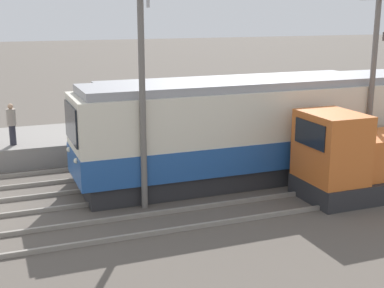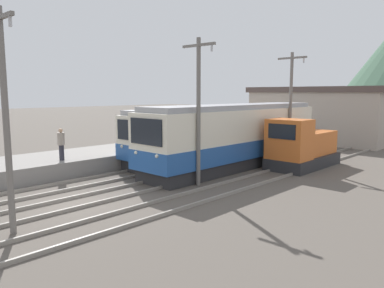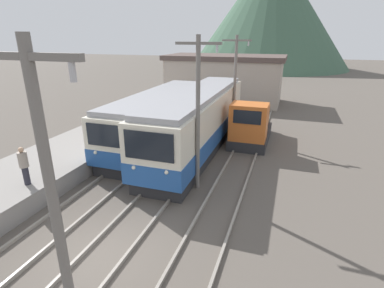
{
  "view_description": "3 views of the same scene",
  "coord_description": "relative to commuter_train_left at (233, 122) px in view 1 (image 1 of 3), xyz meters",
  "views": [
    {
      "loc": [
        17.55,
        1.12,
        6.25
      ],
      "look_at": [
        0.93,
        7.57,
        1.79
      ],
      "focal_mm": 50.0,
      "sensor_mm": 36.0,
      "label": 1
    },
    {
      "loc": [
        13.78,
        -7.52,
        4.46
      ],
      "look_at": [
        0.33,
        6.61,
        1.81
      ],
      "focal_mm": 35.0,
      "sensor_mm": 36.0,
      "label": 2
    },
    {
      "loc": [
        5.56,
        -6.82,
        6.97
      ],
      "look_at": [
        0.63,
        8.01,
        1.31
      ],
      "focal_mm": 28.0,
      "sensor_mm": 36.0,
      "label": 3
    }
  ],
  "objects": [
    {
      "name": "commuter_train_left",
      "position": [
        0.0,
        0.0,
        0.0
      ],
      "size": [
        2.84,
        12.16,
        3.5
      ],
      "color": "#28282B",
      "rests_on": "ground"
    },
    {
      "name": "shunting_locomotive",
      "position": [
        5.8,
        2.34,
        -0.43
      ],
      "size": [
        2.4,
        5.36,
        3.0
      ],
      "color": "#28282B",
      "rests_on": "ground"
    },
    {
      "name": "catenary_mast_far",
      "position": [
        4.31,
        3.55,
        2.2
      ],
      "size": [
        2.0,
        0.2,
        7.03
      ],
      "color": "slate",
      "rests_on": "ground"
    },
    {
      "name": "commuter_train_center",
      "position": [
        2.8,
        -0.19,
        0.13
      ],
      "size": [
        2.84,
        14.16,
        3.8
      ],
      "color": "#28282B",
      "rests_on": "ground"
    },
    {
      "name": "person_on_platform",
      "position": [
        -2.29,
        -8.86,
        0.2
      ],
      "size": [
        0.38,
        0.38,
        1.71
      ],
      "color": "#282833",
      "rests_on": "platform_left"
    },
    {
      "name": "catenary_mast_mid",
      "position": [
        4.31,
        -5.21,
        2.2
      ],
      "size": [
        2.0,
        0.2,
        7.03
      ],
      "color": "slate",
      "rests_on": "ground"
    }
  ]
}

